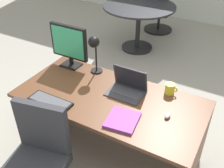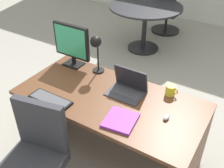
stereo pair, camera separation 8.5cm
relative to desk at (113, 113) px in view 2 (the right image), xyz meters
The scene contains 12 objects.
ground 1.54m from the desk, 90.00° to the left, with size 12.00×12.00×0.00m, color gray.
desk is the anchor object (origin of this frame).
monitor 0.83m from the desk, 159.76° to the left, with size 0.42×0.16×0.45m.
laptop 0.32m from the desk, 50.63° to the left, with size 0.33×0.24×0.23m.
keyboard 0.60m from the desk, 138.54° to the right, with size 0.40×0.14×0.02m.
mouse 0.59m from the desk, ahead, with size 0.04×0.08×0.03m.
desk_lamp 0.65m from the desk, 144.30° to the left, with size 0.12×0.15×0.40m.
book 0.43m from the desk, 48.39° to the right, with size 0.27×0.29×0.02m.
coffee_mug 0.58m from the desk, 31.56° to the left, with size 0.11×0.09×0.10m.
office_chair 0.82m from the desk, 107.98° to the right, with size 0.56×0.57×0.94m.
meeting_table 2.41m from the desk, 108.82° to the left, with size 1.19×1.19×0.78m.
meeting_chair_near 3.25m from the desk, 103.31° to the left, with size 0.56×0.56×0.92m.
Camera 2 is at (1.02, -1.59, 2.16)m, focal length 42.74 mm.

